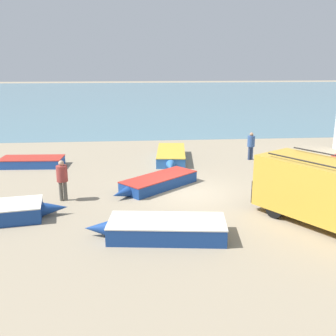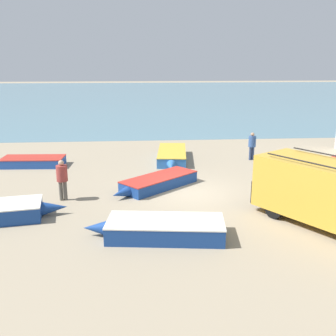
{
  "view_description": "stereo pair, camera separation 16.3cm",
  "coord_description": "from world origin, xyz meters",
  "px_view_note": "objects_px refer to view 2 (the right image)",
  "views": [
    {
      "loc": [
        -2.41,
        -16.22,
        5.61
      ],
      "look_at": [
        -0.92,
        0.63,
        1.0
      ],
      "focal_mm": 42.0,
      "sensor_mm": 36.0,
      "label": 1
    },
    {
      "loc": [
        -2.25,
        -16.23,
        5.61
      ],
      "look_at": [
        -0.92,
        0.63,
        1.0
      ],
      "focal_mm": 42.0,
      "sensor_mm": 36.0,
      "label": 2
    }
  ],
  "objects_px": {
    "parked_van": "(330,193)",
    "fishing_rowboat_2": "(172,156)",
    "fishing_rowboat_4": "(157,182)",
    "fishing_rowboat_5": "(161,229)",
    "fisherman_0": "(252,144)",
    "fishing_rowboat_0": "(31,162)",
    "fisherman_1": "(62,176)"
  },
  "relations": [
    {
      "from": "parked_van",
      "to": "fishing_rowboat_2",
      "type": "distance_m",
      "value": 10.92
    },
    {
      "from": "fishing_rowboat_0",
      "to": "fishing_rowboat_5",
      "type": "bearing_deg",
      "value": 127.01
    },
    {
      "from": "fishing_rowboat_0",
      "to": "fishing_rowboat_4",
      "type": "bearing_deg",
      "value": 149.44
    },
    {
      "from": "fishing_rowboat_0",
      "to": "fishing_rowboat_2",
      "type": "relative_size",
      "value": 0.79
    },
    {
      "from": "fishing_rowboat_2",
      "to": "fisherman_0",
      "type": "height_order",
      "value": "fisherman_0"
    },
    {
      "from": "parked_van",
      "to": "fishing_rowboat_4",
      "type": "xyz_separation_m",
      "value": [
        -5.74,
        4.79,
        -0.97
      ]
    },
    {
      "from": "fishing_rowboat_2",
      "to": "fishing_rowboat_0",
      "type": "bearing_deg",
      "value": -79.33
    },
    {
      "from": "parked_van",
      "to": "fishing_rowboat_2",
      "type": "height_order",
      "value": "parked_van"
    },
    {
      "from": "parked_van",
      "to": "fisherman_0",
      "type": "distance_m",
      "value": 9.63
    },
    {
      "from": "parked_van",
      "to": "fishing_rowboat_2",
      "type": "bearing_deg",
      "value": -8.25
    },
    {
      "from": "fishing_rowboat_0",
      "to": "parked_van",
      "type": "bearing_deg",
      "value": 146.29
    },
    {
      "from": "fishing_rowboat_0",
      "to": "fisherman_0",
      "type": "relative_size",
      "value": 2.52
    },
    {
      "from": "fishing_rowboat_4",
      "to": "fisherman_0",
      "type": "xyz_separation_m",
      "value": [
        5.8,
        4.84,
        0.71
      ]
    },
    {
      "from": "fishing_rowboat_0",
      "to": "fisherman_0",
      "type": "bearing_deg",
      "value": -175.41
    },
    {
      "from": "fishing_rowboat_2",
      "to": "fishing_rowboat_5",
      "type": "distance_m",
      "value": 10.39
    },
    {
      "from": "fishing_rowboat_0",
      "to": "fisherman_0",
      "type": "xyz_separation_m",
      "value": [
        12.54,
        0.41,
        0.72
      ]
    },
    {
      "from": "fishing_rowboat_0",
      "to": "fishing_rowboat_4",
      "type": "relative_size",
      "value": 1.01
    },
    {
      "from": "fishing_rowboat_4",
      "to": "fishing_rowboat_5",
      "type": "relative_size",
      "value": 0.86
    },
    {
      "from": "fishing_rowboat_0",
      "to": "fishing_rowboat_2",
      "type": "distance_m",
      "value": 7.9
    },
    {
      "from": "parked_van",
      "to": "fishing_rowboat_4",
      "type": "height_order",
      "value": "parked_van"
    },
    {
      "from": "fisherman_1",
      "to": "fishing_rowboat_4",
      "type": "bearing_deg",
      "value": 105.74
    },
    {
      "from": "fishing_rowboat_4",
      "to": "fisherman_1",
      "type": "bearing_deg",
      "value": -22.39
    },
    {
      "from": "fishing_rowboat_2",
      "to": "fishing_rowboat_4",
      "type": "distance_m",
      "value": 5.19
    },
    {
      "from": "fishing_rowboat_5",
      "to": "fisherman_1",
      "type": "bearing_deg",
      "value": -38.53
    },
    {
      "from": "parked_van",
      "to": "fishing_rowboat_5",
      "type": "relative_size",
      "value": 1.17
    },
    {
      "from": "fishing_rowboat_4",
      "to": "fishing_rowboat_0",
      "type": "bearing_deg",
      "value": -74.39
    },
    {
      "from": "fishing_rowboat_5",
      "to": "fishing_rowboat_4",
      "type": "bearing_deg",
      "value": -84.7
    },
    {
      "from": "fishing_rowboat_0",
      "to": "fishing_rowboat_5",
      "type": "relative_size",
      "value": 0.86
    },
    {
      "from": "fisherman_1",
      "to": "fishing_rowboat_2",
      "type": "bearing_deg",
      "value": 138.44
    },
    {
      "from": "parked_van",
      "to": "fishing_rowboat_5",
      "type": "height_order",
      "value": "parked_van"
    },
    {
      "from": "fishing_rowboat_2",
      "to": "fisherman_0",
      "type": "bearing_deg",
      "value": 93.28
    },
    {
      "from": "fishing_rowboat_4",
      "to": "fishing_rowboat_5",
      "type": "distance_m",
      "value": 5.25
    }
  ]
}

